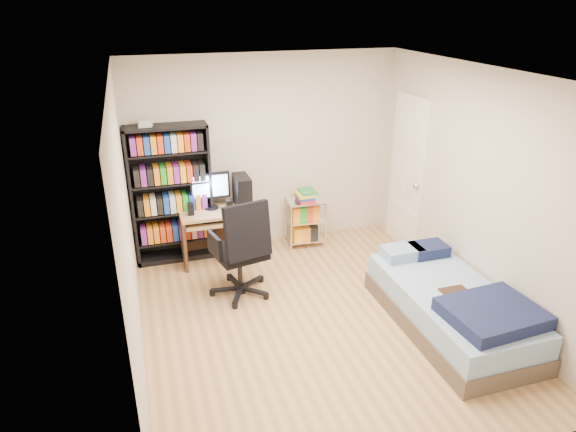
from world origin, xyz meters
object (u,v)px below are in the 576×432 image
object	(u,v)px
media_shelf	(171,193)
computer_desk	(223,213)
bed	(452,307)
office_chair	(242,265)

from	to	relation	value
media_shelf	computer_desk	distance (m)	0.68
bed	media_shelf	bearing A→B (deg)	136.56
media_shelf	office_chair	world-z (taller)	media_shelf
computer_desk	office_chair	world-z (taller)	office_chair
office_chair	bed	size ratio (longest dim) A/B	0.60
media_shelf	computer_desk	bearing A→B (deg)	-15.00
media_shelf	bed	size ratio (longest dim) A/B	0.93
bed	office_chair	bearing A→B (deg)	146.74
media_shelf	bed	distance (m)	3.50
computer_desk	office_chair	size ratio (longest dim) A/B	0.97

